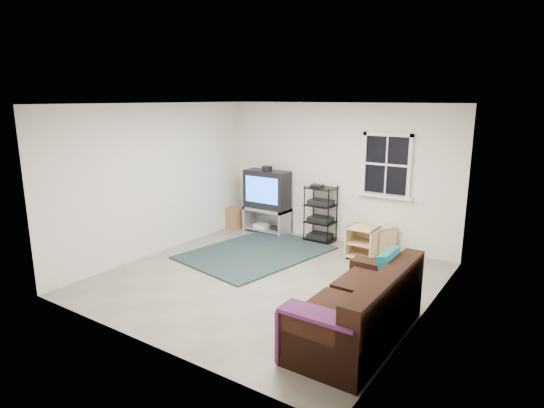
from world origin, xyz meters
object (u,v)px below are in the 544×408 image
Objects in this scene: tv_unit at (267,196)px; side_table_left at (364,241)px; av_rack at (320,217)px; side_table_right at (379,237)px; sofa at (360,312)px.

tv_unit reaches higher than side_table_left.
tv_unit is 1.25× the size of av_rack.
side_table_left is 0.40m from side_table_right.
side_table_left is 2.76m from sofa.
side_table_right is at bearing -0.14° from av_rack.
av_rack reaches higher than side_table_left.
side_table_left is (2.24, -0.35, -0.45)m from tv_unit.
sofa is at bearing -67.93° from side_table_left.
side_table_left is at bearing -20.28° from av_rack.
sofa is (1.04, -2.56, 0.03)m from side_table_left.
tv_unit is 4.40m from sofa.
side_table_right is (2.37, 0.03, -0.46)m from tv_unit.
sofa reaches higher than side_table_left.
tv_unit is 2.31m from side_table_left.
side_table_right is 3.08m from sofa.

